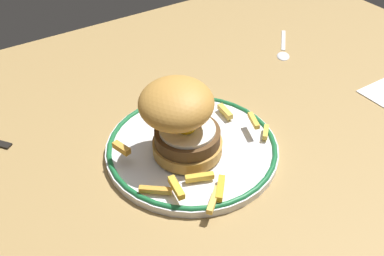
{
  "coord_description": "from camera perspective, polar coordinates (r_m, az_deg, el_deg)",
  "views": [
    {
      "loc": [
        -29.97,
        -42.97,
        44.85
      ],
      "look_at": [
        -2.79,
        -1.56,
        4.6
      ],
      "focal_mm": 40.76,
      "sensor_mm": 36.0,
      "label": 1
    }
  ],
  "objects": [
    {
      "name": "spoon",
      "position": [
        0.93,
        11.87,
        9.79
      ],
      "size": [
        10.32,
        10.88,
        0.9
      ],
      "color": "silver",
      "rests_on": "ground_plane"
    },
    {
      "name": "dinner_plate",
      "position": [
        0.66,
        0.0,
        -2.53
      ],
      "size": [
        26.17,
        26.17,
        1.6
      ],
      "color": "silver",
      "rests_on": "ground_plane"
    },
    {
      "name": "fries_pile",
      "position": [
        0.64,
        0.62,
        -2.49
      ],
      "size": [
        23.53,
        22.72,
        2.86
      ],
      "color": "gold",
      "rests_on": "dinner_plate"
    },
    {
      "name": "ground_plane",
      "position": [
        0.7,
        1.2,
        -2.72
      ],
      "size": [
        131.1,
        94.05,
        4.0
      ],
      "primitive_type": "cube",
      "color": "olive"
    },
    {
      "name": "burger",
      "position": [
        0.61,
        -1.45,
        1.21
      ],
      "size": [
        15.02,
        15.11,
        11.61
      ],
      "color": "#BB853B",
      "rests_on": "dinner_plate"
    }
  ]
}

